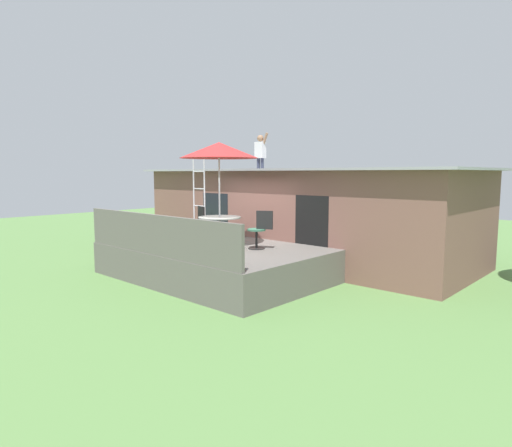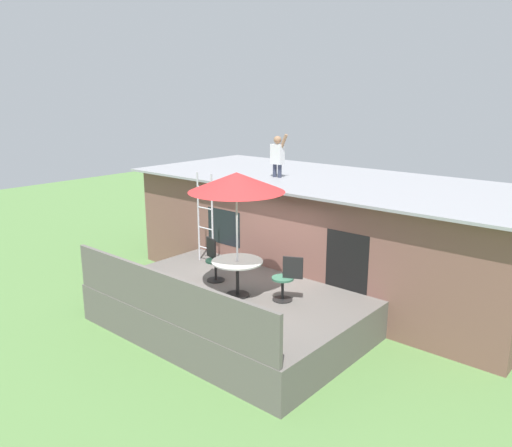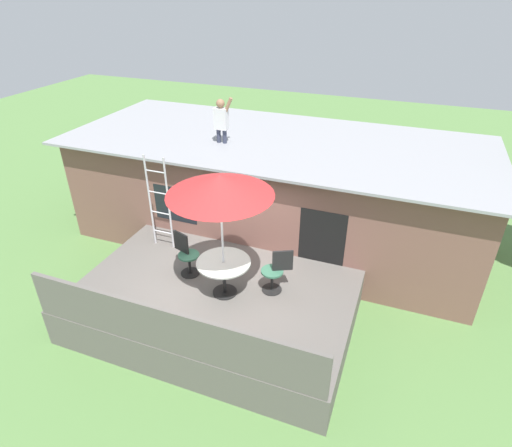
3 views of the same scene
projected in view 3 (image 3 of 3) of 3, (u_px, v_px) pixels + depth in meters
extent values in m
plane|color=#567F42|center=(219.00, 316.00, 8.96)|extent=(40.00, 40.00, 0.00)
cube|color=brown|center=(275.00, 190.00, 11.19)|extent=(10.00, 4.00, 2.67)
cube|color=#99999E|center=(276.00, 141.00, 10.50)|extent=(10.50, 4.50, 0.06)
cube|color=black|center=(175.00, 204.00, 10.03)|extent=(1.10, 0.03, 0.90)
cube|color=black|center=(321.00, 252.00, 9.19)|extent=(1.00, 0.03, 2.00)
cube|color=#605B56|center=(218.00, 302.00, 8.75)|extent=(5.47, 3.74, 0.80)
cube|color=#605B56|center=(167.00, 331.00, 6.86)|extent=(5.37, 0.08, 0.90)
cylinder|color=black|center=(225.00, 292.00, 8.38)|extent=(0.48, 0.48, 0.03)
cylinder|color=black|center=(224.00, 278.00, 8.20)|extent=(0.07, 0.07, 0.71)
cylinder|color=#999E93|center=(223.00, 262.00, 8.02)|extent=(1.04, 1.04, 0.03)
cylinder|color=silver|center=(223.00, 242.00, 7.78)|extent=(0.04, 0.04, 2.40)
cone|color=red|center=(220.00, 185.00, 7.20)|extent=(1.90, 1.90, 0.38)
cylinder|color=silver|center=(150.00, 201.00, 9.40)|extent=(0.04, 0.04, 2.20)
cylinder|color=silver|center=(169.00, 205.00, 9.25)|extent=(0.04, 0.04, 2.20)
cylinder|color=silver|center=(163.00, 232.00, 9.71)|extent=(0.48, 0.03, 0.03)
cylinder|color=silver|center=(161.00, 213.00, 9.45)|extent=(0.48, 0.03, 0.03)
cylinder|color=silver|center=(158.00, 193.00, 9.20)|extent=(0.48, 0.03, 0.03)
cylinder|color=silver|center=(155.00, 171.00, 8.95)|extent=(0.48, 0.03, 0.03)
cylinder|color=#33384C|center=(219.00, 135.00, 10.22)|extent=(0.10, 0.10, 0.34)
cylinder|color=#33384C|center=(225.00, 136.00, 10.17)|extent=(0.10, 0.10, 0.34)
cube|color=silver|center=(221.00, 119.00, 9.98)|extent=(0.32, 0.20, 0.50)
sphere|color=#997051|center=(220.00, 103.00, 9.80)|extent=(0.20, 0.20, 0.20)
cylinder|color=#997051|center=(228.00, 107.00, 9.77)|extent=(0.26, 0.08, 0.44)
cylinder|color=black|center=(190.00, 273.00, 8.93)|extent=(0.40, 0.40, 0.02)
cylinder|color=black|center=(190.00, 264.00, 8.82)|extent=(0.06, 0.06, 0.44)
cylinder|color=#33664C|center=(189.00, 255.00, 8.70)|extent=(0.44, 0.44, 0.04)
cube|color=black|center=(181.00, 242.00, 8.69)|extent=(0.39, 0.16, 0.44)
cylinder|color=black|center=(272.00, 289.00, 8.45)|extent=(0.40, 0.40, 0.02)
cylinder|color=black|center=(272.00, 281.00, 8.34)|extent=(0.06, 0.06, 0.44)
cylinder|color=#33664C|center=(272.00, 271.00, 8.23)|extent=(0.44, 0.44, 0.04)
cube|color=black|center=(283.00, 261.00, 8.12)|extent=(0.38, 0.21, 0.44)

